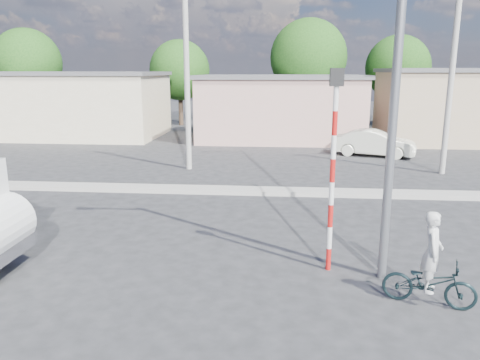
# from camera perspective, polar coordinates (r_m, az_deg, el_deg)

# --- Properties ---
(ground_plane) EXTENTS (120.00, 120.00, 0.00)m
(ground_plane) POSITION_cam_1_polar(r_m,az_deg,el_deg) (9.58, -8.42, -13.69)
(ground_plane) COLOR #27272A
(ground_plane) RESTS_ON ground
(median) EXTENTS (40.00, 0.80, 0.16)m
(median) POSITION_cam_1_polar(r_m,az_deg,el_deg) (16.96, -2.20, -1.24)
(median) COLOR #99968E
(median) RESTS_ON ground
(bicycle) EXTENTS (1.77, 1.04, 0.88)m
(bicycle) POSITION_cam_1_polar(r_m,az_deg,el_deg) (9.62, 22.05, -11.56)
(bicycle) COLOR black
(bicycle) RESTS_ON ground
(cyclist) EXTENTS (0.51, 0.64, 1.53)m
(cyclist) POSITION_cam_1_polar(r_m,az_deg,el_deg) (9.49, 22.22, -9.77)
(cyclist) COLOR silver
(cyclist) RESTS_ON ground
(car_cream) EXTENTS (4.32, 2.60, 1.35)m
(car_cream) POSITION_cam_1_polar(r_m,az_deg,el_deg) (25.06, 16.05, 4.35)
(car_cream) COLOR silver
(car_cream) RESTS_ON ground
(traffic_pole) EXTENTS (0.28, 0.18, 4.36)m
(traffic_pole) POSITION_cam_1_polar(r_m,az_deg,el_deg) (10.00, 11.30, 3.07)
(traffic_pole) COLOR red
(traffic_pole) RESTS_ON ground
(streetlight) EXTENTS (2.34, 0.22, 9.00)m
(streetlight) POSITION_cam_1_polar(r_m,az_deg,el_deg) (9.73, 17.89, 16.44)
(streetlight) COLOR slate
(streetlight) RESTS_ON ground
(building_row) EXTENTS (37.80, 7.30, 4.44)m
(building_row) POSITION_cam_1_polar(r_m,az_deg,el_deg) (30.39, 3.23, 9.08)
(building_row) COLOR beige
(building_row) RESTS_ON ground
(tree_row) EXTENTS (51.24, 7.43, 8.42)m
(tree_row) POSITION_cam_1_polar(r_m,az_deg,el_deg) (37.21, 13.76, 13.84)
(tree_row) COLOR #38281E
(tree_row) RESTS_ON ground
(utility_poles) EXTENTS (35.40, 0.24, 8.00)m
(utility_poles) POSITION_cam_1_polar(r_m,az_deg,el_deg) (20.32, 8.52, 12.39)
(utility_poles) COLOR #99968E
(utility_poles) RESTS_ON ground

